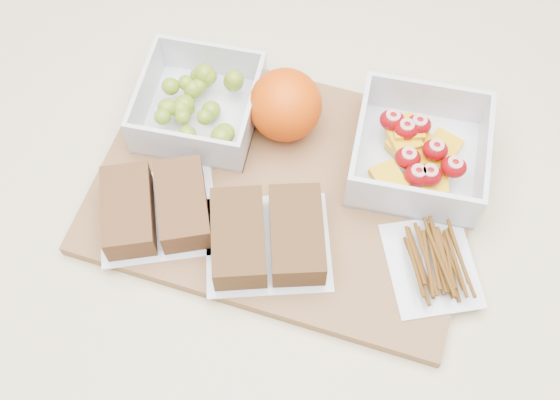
{
  "coord_description": "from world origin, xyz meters",
  "views": [
    {
      "loc": [
        0.08,
        -0.37,
        1.61
      ],
      "look_at": [
        0.0,
        -0.01,
        0.93
      ],
      "focal_mm": 45.0,
      "sensor_mm": 36.0,
      "label": 1
    }
  ],
  "objects_px": {
    "sandwich_bag_center": "(268,237)",
    "orange": "(285,105)",
    "sandwich_bag_left": "(156,208)",
    "cutting_board": "(285,188)",
    "pretzel_bag": "(433,261)",
    "fruit_container": "(418,153)",
    "grape_container": "(200,104)"
  },
  "relations": [
    {
      "from": "sandwich_bag_left",
      "to": "pretzel_bag",
      "type": "bearing_deg",
      "value": 0.52
    },
    {
      "from": "grape_container",
      "to": "sandwich_bag_left",
      "type": "relative_size",
      "value": 0.85
    },
    {
      "from": "orange",
      "to": "sandwich_bag_left",
      "type": "relative_size",
      "value": 0.54
    },
    {
      "from": "pretzel_bag",
      "to": "grape_container",
      "type": "bearing_deg",
      "value": 154.7
    },
    {
      "from": "orange",
      "to": "sandwich_bag_left",
      "type": "xyz_separation_m",
      "value": [
        -0.11,
        -0.15,
        -0.02
      ]
    },
    {
      "from": "cutting_board",
      "to": "grape_container",
      "type": "xyz_separation_m",
      "value": [
        -0.12,
        0.07,
        0.03
      ]
    },
    {
      "from": "sandwich_bag_left",
      "to": "cutting_board",
      "type": "bearing_deg",
      "value": 27.83
    },
    {
      "from": "cutting_board",
      "to": "fruit_container",
      "type": "height_order",
      "value": "fruit_container"
    },
    {
      "from": "orange",
      "to": "sandwich_bag_left",
      "type": "distance_m",
      "value": 0.19
    },
    {
      "from": "orange",
      "to": "grape_container",
      "type": "bearing_deg",
      "value": -176.37
    },
    {
      "from": "fruit_container",
      "to": "grape_container",
      "type": "bearing_deg",
      "value": 176.86
    },
    {
      "from": "sandwich_bag_center",
      "to": "sandwich_bag_left",
      "type": "bearing_deg",
      "value": 175.98
    },
    {
      "from": "fruit_container",
      "to": "pretzel_bag",
      "type": "height_order",
      "value": "fruit_container"
    },
    {
      "from": "grape_container",
      "to": "sandwich_bag_left",
      "type": "height_order",
      "value": "grape_container"
    },
    {
      "from": "cutting_board",
      "to": "sandwich_bag_center",
      "type": "relative_size",
      "value": 2.62
    },
    {
      "from": "cutting_board",
      "to": "sandwich_bag_center",
      "type": "distance_m",
      "value": 0.08
    },
    {
      "from": "grape_container",
      "to": "sandwich_bag_left",
      "type": "bearing_deg",
      "value": -95.08
    },
    {
      "from": "fruit_container",
      "to": "sandwich_bag_center",
      "type": "xyz_separation_m",
      "value": [
        -0.14,
        -0.13,
        -0.0
      ]
    },
    {
      "from": "sandwich_bag_center",
      "to": "pretzel_bag",
      "type": "height_order",
      "value": "sandwich_bag_center"
    },
    {
      "from": "cutting_board",
      "to": "orange",
      "type": "distance_m",
      "value": 0.09
    },
    {
      "from": "sandwich_bag_left",
      "to": "sandwich_bag_center",
      "type": "xyz_separation_m",
      "value": [
        0.13,
        -0.01,
        0.0
      ]
    },
    {
      "from": "orange",
      "to": "pretzel_bag",
      "type": "bearing_deg",
      "value": -37.16
    },
    {
      "from": "cutting_board",
      "to": "sandwich_bag_left",
      "type": "xyz_separation_m",
      "value": [
        -0.13,
        -0.07,
        0.03
      ]
    },
    {
      "from": "orange",
      "to": "cutting_board",
      "type": "bearing_deg",
      "value": -78.27
    },
    {
      "from": "cutting_board",
      "to": "sandwich_bag_center",
      "type": "xyz_separation_m",
      "value": [
        -0.0,
        -0.08,
        0.03
      ]
    },
    {
      "from": "sandwich_bag_left",
      "to": "grape_container",
      "type": "bearing_deg",
      "value": 84.92
    },
    {
      "from": "sandwich_bag_left",
      "to": "sandwich_bag_center",
      "type": "distance_m",
      "value": 0.13
    },
    {
      "from": "sandwich_bag_center",
      "to": "orange",
      "type": "bearing_deg",
      "value": 94.9
    },
    {
      "from": "orange",
      "to": "sandwich_bag_left",
      "type": "height_order",
      "value": "orange"
    },
    {
      "from": "fruit_container",
      "to": "sandwich_bag_center",
      "type": "relative_size",
      "value": 0.91
    },
    {
      "from": "fruit_container",
      "to": "orange",
      "type": "height_order",
      "value": "orange"
    },
    {
      "from": "grape_container",
      "to": "sandwich_bag_left",
      "type": "xyz_separation_m",
      "value": [
        -0.01,
        -0.14,
        -0.01
      ]
    }
  ]
}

